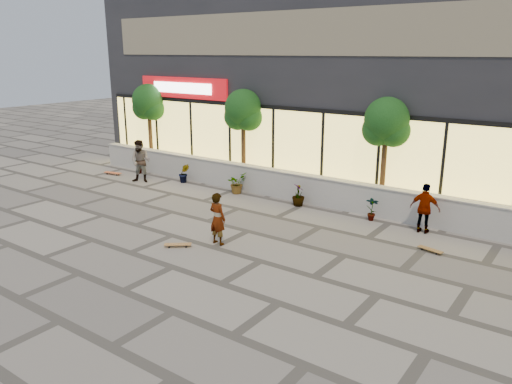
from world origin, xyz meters
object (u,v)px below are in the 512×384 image
Objects in this scene: tree_west at (149,104)px; skater_left at (141,161)px; skateboard_center at (178,244)px; skateboard_left at (113,173)px; tree_mideast at (386,125)px; skater_center at (217,219)px; tree_midwest at (243,112)px; skater_right_near at (425,208)px; skateboard_right_near at (430,249)px.

skater_left is (1.78, -2.25, -2.09)m from tree_west.
tree_west is 5.43× the size of skateboard_center.
skateboard_left reaches higher than skateboard_center.
skater_center is (-2.58, -5.77, -2.22)m from tree_mideast.
skater_left is at bearing -22.17° from skater_center.
tree_midwest is at bearing -55.27° from skater_center.
skateboard_center is (-5.29, -5.23, -0.70)m from skater_right_near.
skater_center is 0.85× the size of skater_left.
skateboard_left is 14.39m from skateboard_right_near.
skater_right_near is at bearing -131.88° from skater_center.
tree_mideast is at bearing 0.00° from tree_midwest.
skateboard_center is at bearing -68.21° from tree_midwest.
tree_mideast is at bearing -110.03° from skater_center.
skateboard_right_near is at bearing -47.20° from tree_mideast.
skateboard_right_near is (0.66, -1.40, -0.70)m from skater_right_near.
tree_midwest is 7.71m from skateboard_center.
tree_west is at bearing -28.80° from skater_center.
skateboard_left reaches higher than skateboard_right_near.
tree_mideast reaches higher than skateboard_center.
skateboard_left is at bearing 1.93° from skater_right_near.
skater_left is at bearing -148.88° from tree_midwest.
skater_center is at bearing -32.55° from skateboard_left.
tree_midwest reaches higher than skateboard_right_near.
skateboard_center is (-0.77, -0.86, -0.69)m from skater_center.
tree_west is 5.50m from tree_midwest.
tree_west is 1.00× the size of tree_mideast.
skater_center is (3.42, -5.77, -2.22)m from tree_midwest.
tree_mideast is at bearing -36.92° from skater_right_near.
skateboard_right_near is at bearing -146.12° from skater_center.
skater_center is 2.12× the size of skateboard_center.
skateboard_center reaches higher than skateboard_right_near.
skater_right_near is 2.15× the size of skateboard_center.
skateboard_left is (-11.78, -2.12, -2.90)m from tree_mideast.
tree_midwest is at bearing 5.83° from skater_left.
skater_center is 2.07× the size of skateboard_right_near.
tree_west and tree_midwest have the same top height.
tree_west is 3.54m from skater_left.
tree_midwest reaches higher than skateboard_center.
tree_midwest is 2.18× the size of skater_left.
tree_west reaches higher than skateboard_center.
skateboard_center is at bearing 43.62° from skater_right_near.
tree_midwest is 5.31× the size of skateboard_right_near.
tree_midwest is at bearing 175.03° from skateboard_right_near.
skater_center is at bearing -59.37° from tree_midwest.
skateboard_left is at bearing 113.24° from skateboard_center.
skater_left is at bearing -166.99° from tree_mideast.
tree_mideast reaches higher than skateboard_right_near.
tree_mideast is 6.70m from skater_center.
skater_center reaches higher than skateboard_center.
tree_west is 3.60m from skateboard_left.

